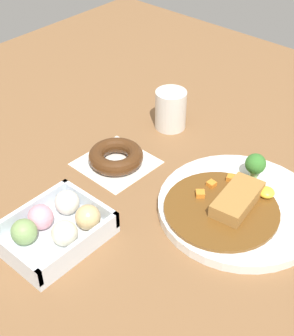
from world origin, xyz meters
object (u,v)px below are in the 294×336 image
Objects in this scene: chocolate_ring_donut at (116,157)px; coffee_mug at (171,110)px; curry_plate at (238,205)px; donut_box at (56,227)px.

coffee_mug reaches higher than chocolate_ring_donut.
donut_box is (0.25, -0.19, 0.01)m from curry_plate.
donut_box is 0.22m from chocolate_ring_donut.
coffee_mug is at bearing -116.82° from curry_plate.
curry_plate reaches higher than chocolate_ring_donut.
chocolate_ring_donut is (0.04, -0.26, 0.00)m from curry_plate.
chocolate_ring_donut is (-0.21, -0.07, -0.01)m from donut_box.
curry_plate is at bearing 143.00° from donut_box.
chocolate_ring_donut is 1.62× the size of coffee_mug.
donut_box reaches higher than chocolate_ring_donut.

